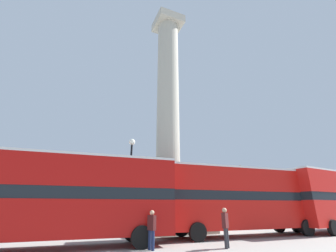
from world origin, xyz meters
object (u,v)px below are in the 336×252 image
Objects in this scene: bus_a at (335,198)px; pedestrian_by_plinth at (152,228)px; bus_c at (241,198)px; pedestrian_near_lamp at (225,225)px; equestrian_statue at (244,205)px; monument_column at (168,137)px; street_lamp at (130,176)px; bus_b at (59,195)px.

pedestrian_by_plinth is (-16.33, -1.60, -1.54)m from bus_a.
bus_c reaches higher than pedestrian_near_lamp.
bus_a is 13.29m from pedestrian_near_lamp.
pedestrian_by_plinth is (-15.08, -10.84, -1.04)m from equestrian_statue.
monument_column is 1.89× the size of bus_c.
street_lamp is (-7.09, 2.75, 1.37)m from bus_c.
pedestrian_near_lamp is (-0.43, -7.76, -6.57)m from monument_column.
equestrian_statue is at bearing 21.66° from street_lamp.
street_lamp is at bearing 40.21° from bus_b.
bus_b is at bearing 44.34° from pedestrian_by_plinth.
monument_column is at bearing 27.32° from street_lamp.
pedestrian_by_plinth is at bearing -20.82° from bus_b.
monument_column reaches higher than bus_a.
pedestrian_by_plinth is at bearing 179.87° from bus_a.
equestrian_statue is 18.60m from pedestrian_by_plinth.
monument_column is 13.14× the size of pedestrian_by_plinth.
street_lamp is (-3.68, -1.90, -3.81)m from monument_column.
monument_column reaches higher than equestrian_statue.
street_lamp is 5.66m from pedestrian_by_plinth.
pedestrian_near_lamp reaches higher than pedestrian_by_plinth.
equestrian_statue reaches higher than street_lamp.
monument_column is 3.38× the size of street_lamp.
pedestrian_near_lamp is 3.50m from pedestrian_by_plinth.
bus_b is at bearing 173.15° from bus_a.
monument_column is 3.34× the size of equestrian_statue.
bus_a is at bearing 156.04° from pedestrian_near_lamp.
bus_c is 6.95× the size of pedestrian_by_plinth.
equestrian_statue is (19.14, 8.84, -0.39)m from bus_b.
bus_b is (-7.86, -4.80, -5.22)m from monument_column.
equestrian_statue is at bearing 52.66° from bus_c.
monument_column is at bearing -178.05° from equestrian_statue.
monument_column is at bearing 36.85° from bus_b.
bus_c is 5.13m from pedestrian_near_lamp.
bus_c is at bearing -21.20° from street_lamp.
bus_c is 7.66m from pedestrian_by_plinth.
pedestrian_by_plinth is at bearing -119.19° from monument_column.
bus_c is at bearing -149.92° from equestrian_statue.
bus_c reaches higher than bus_b.
bus_c is 1.79× the size of street_lamp.
street_lamp is 3.66× the size of pedestrian_near_lamp.
street_lamp is 3.88× the size of pedestrian_by_plinth.
bus_c reaches higher than pedestrian_by_plinth.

